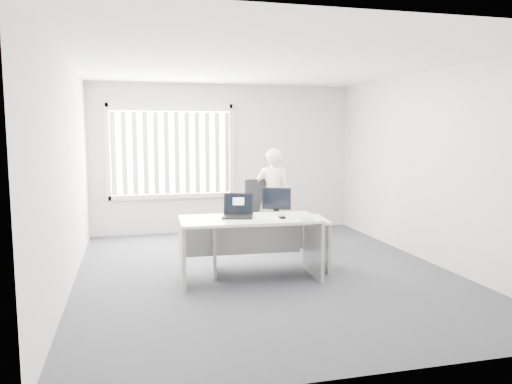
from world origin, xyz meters
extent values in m
plane|color=#525259|center=(0.00, 0.00, 0.00)|extent=(6.00, 6.00, 0.00)
cube|color=silver|center=(0.00, 3.00, 1.40)|extent=(5.00, 0.02, 2.80)
cube|color=silver|center=(0.00, -3.00, 1.40)|extent=(5.00, 0.02, 2.80)
cube|color=silver|center=(-2.50, 0.00, 1.40)|extent=(0.02, 6.00, 2.80)
cube|color=silver|center=(2.50, 0.00, 1.40)|extent=(0.02, 6.00, 2.80)
cube|color=white|center=(0.00, 0.00, 2.80)|extent=(5.00, 6.00, 0.02)
cube|color=silver|center=(-1.00, 2.96, 1.55)|extent=(2.32, 0.06, 1.76)
cube|color=silver|center=(-0.28, -0.25, 0.80)|extent=(1.81, 0.91, 0.03)
cube|color=#979799|center=(-1.15, -0.22, 0.39)|extent=(0.08, 0.77, 0.78)
cube|color=#979799|center=(0.59, -0.28, 0.39)|extent=(0.08, 0.77, 0.78)
cube|color=silver|center=(0.08, 0.10, 0.70)|extent=(1.65, 0.92, 0.03)
cube|color=#979799|center=(-0.68, 0.19, 0.34)|extent=(0.12, 0.68, 0.69)
cube|color=#979799|center=(0.84, 0.01, 0.34)|extent=(0.12, 0.68, 0.69)
cylinder|color=black|center=(0.38, 1.60, 0.04)|extent=(0.70, 0.70, 0.08)
cylinder|color=black|center=(0.38, 1.60, 0.24)|extent=(0.07, 0.07, 0.48)
cube|color=black|center=(0.38, 1.60, 0.48)|extent=(0.54, 0.54, 0.07)
cube|color=black|center=(0.35, 1.82, 0.82)|extent=(0.47, 0.12, 0.58)
imported|color=white|center=(0.61, 1.74, 0.82)|extent=(0.69, 0.56, 1.64)
cube|color=white|center=(0.03, -0.33, 0.81)|extent=(0.35, 0.30, 0.00)
cube|color=silver|center=(0.39, -0.54, 0.82)|extent=(0.21, 0.26, 0.01)
cube|color=black|center=(0.12, -0.06, 0.73)|extent=(0.47, 0.24, 0.02)
camera|label=1|loc=(-1.76, -6.41, 1.93)|focal=35.00mm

